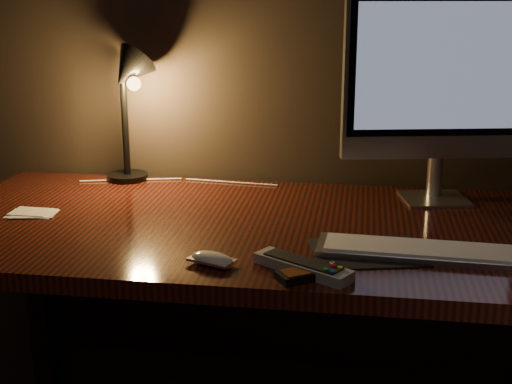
# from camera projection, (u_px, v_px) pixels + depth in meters

# --- Properties ---
(desk) EXTENTS (1.60, 0.75, 0.75)m
(desk) POSITION_uv_depth(u_px,v_px,m) (270.00, 263.00, 1.78)
(desk) COLOR #3F150E
(desk) RESTS_ON ground
(monitor) EXTENTS (0.50, 0.18, 0.53)m
(monitor) POSITION_uv_depth(u_px,v_px,m) (443.00, 81.00, 1.77)
(monitor) COLOR silver
(monitor) RESTS_ON desk
(keyboard) EXTENTS (0.46, 0.15, 0.02)m
(keyboard) POSITION_uv_depth(u_px,v_px,m) (426.00, 251.00, 1.48)
(keyboard) COLOR silver
(keyboard) RESTS_ON desk
(mousepad) EXTENTS (0.26, 0.23, 0.00)m
(mousepad) POSITION_uv_depth(u_px,v_px,m) (367.00, 252.00, 1.49)
(mousepad) COLOR black
(mousepad) RESTS_ON desk
(mouse) EXTENTS (0.11, 0.08, 0.02)m
(mouse) POSITION_uv_depth(u_px,v_px,m) (212.00, 260.00, 1.43)
(mouse) COLOR white
(mouse) RESTS_ON desk
(media_remote) EXTENTS (0.14, 0.12, 0.03)m
(media_remote) POSITION_uv_depth(u_px,v_px,m) (311.00, 273.00, 1.37)
(media_remote) COLOR black
(media_remote) RESTS_ON desk
(tv_remote) EXTENTS (0.21, 0.15, 0.03)m
(tv_remote) POSITION_uv_depth(u_px,v_px,m) (303.00, 266.00, 1.39)
(tv_remote) COLOR #989B9D
(tv_remote) RESTS_ON desk
(papers) EXTENTS (0.12, 0.08, 0.01)m
(papers) POSITION_uv_depth(u_px,v_px,m) (32.00, 213.00, 1.75)
(papers) COLOR white
(papers) RESTS_ON desk
(desk_lamp) EXTENTS (0.19, 0.20, 0.39)m
(desk_lamp) POSITION_uv_depth(u_px,v_px,m) (128.00, 90.00, 1.95)
(desk_lamp) COLOR black
(desk_lamp) RESTS_ON desk
(cable) EXTENTS (0.56, 0.03, 0.00)m
(cable) POSITION_uv_depth(u_px,v_px,m) (180.00, 182.00, 2.03)
(cable) COLOR white
(cable) RESTS_ON desk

